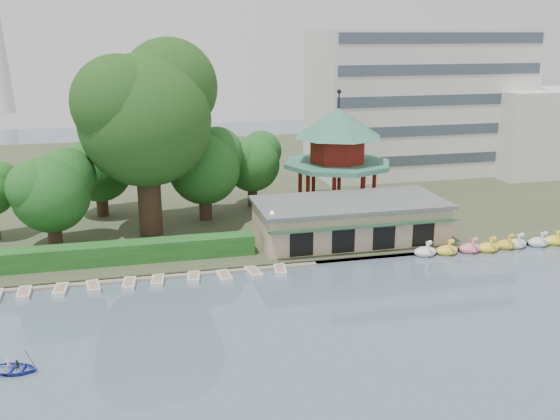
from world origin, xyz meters
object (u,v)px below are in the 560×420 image
object	(u,v)px
boathouse	(350,220)
big_tree	(146,110)
pavilion	(338,150)
rowboat_with_passengers	(13,366)
dock	(121,279)

from	to	relation	value
boathouse	big_tree	bearing A→B (deg)	161.68
pavilion	rowboat_with_passengers	world-z (taller)	pavilion
boathouse	pavilion	world-z (taller)	pavilion
pavilion	dock	bearing A→B (deg)	-148.34
dock	big_tree	size ratio (longest dim) A/B	1.76
pavilion	rowboat_with_passengers	bearing A→B (deg)	-136.80
boathouse	rowboat_with_passengers	size ratio (longest dim) A/B	3.88
dock	rowboat_with_passengers	xyz separation A→B (m)	(-6.33, -13.69, 0.31)
dock	rowboat_with_passengers	world-z (taller)	rowboat_with_passengers
dock	pavilion	distance (m)	29.14
boathouse	big_tree	xyz separation A→B (m)	(-18.82, 6.23, 10.54)
dock	rowboat_with_passengers	size ratio (longest dim) A/B	7.08
pavilion	rowboat_with_passengers	xyz separation A→B (m)	(-30.33, -28.49, -7.05)
dock	big_tree	xyz separation A→B (m)	(3.18, 11.01, 12.79)
big_tree	rowboat_with_passengers	size ratio (longest dim) A/B	4.03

